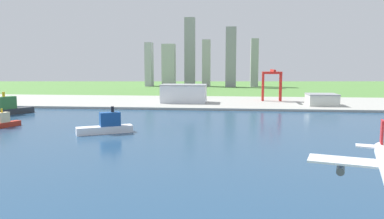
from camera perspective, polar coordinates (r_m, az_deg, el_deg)
The scene contains 10 objects.
ground_plane at distance 264.09m, azimuth 5.91°, elevation -3.44°, with size 2400.00×2400.00×0.00m, color #50823B.
water_bay at distance 205.34m, azimuth 5.91°, elevation -6.44°, with size 840.00×360.00×0.15m, color navy.
industrial_pier at distance 452.15m, azimuth 5.92°, elevation 1.05°, with size 840.00×140.00×2.50m, color #A3A39B.
container_barge at distance 391.47m, azimuth -25.79°, elevation 0.21°, with size 30.50×42.40×21.20m.
ferry_boat at distance 264.94m, azimuth -12.67°, elevation -2.38°, with size 37.00×25.13×18.19m.
tugboat_small at distance 315.34m, azimuth -26.19°, elevation -1.66°, with size 12.86×22.33×14.19m.
port_crane_red at distance 463.45m, azimuth 11.90°, elevation 4.58°, with size 23.17×39.37×37.70m.
warehouse_main at distance 438.13m, azimuth -1.23°, elevation 2.43°, with size 51.74×31.59×20.79m.
warehouse_annex at distance 431.57m, azimuth 18.87°, elevation 1.43°, with size 31.37×29.08×12.45m.
distant_skyline at distance 782.61m, azimuth 1.18°, elevation 7.36°, with size 230.91×39.68×140.46m.
Camera 1 is at (-0.57, 40.22, 47.51)m, focal length 35.60 mm.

